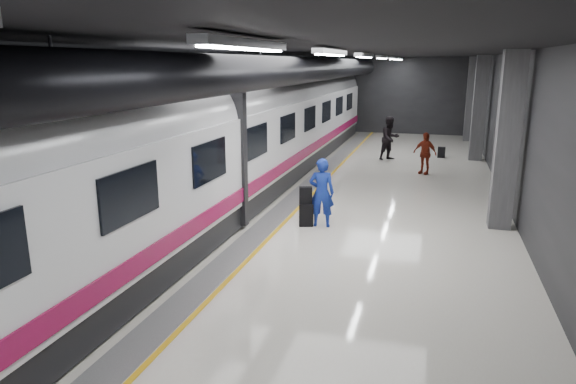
% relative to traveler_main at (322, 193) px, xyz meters
% --- Properties ---
extents(ground, '(40.00, 40.00, 0.00)m').
position_rel_traveler_main_xyz_m(ground, '(-0.06, -0.78, -0.91)').
color(ground, silver).
rests_on(ground, ground).
extents(platform_hall, '(10.02, 40.02, 4.51)m').
position_rel_traveler_main_xyz_m(platform_hall, '(-0.35, 0.18, 2.63)').
color(platform_hall, black).
rests_on(platform_hall, ground).
extents(train, '(3.05, 38.00, 4.05)m').
position_rel_traveler_main_xyz_m(train, '(-3.31, -0.78, 1.16)').
color(train, black).
rests_on(train, ground).
extents(traveler_main, '(0.72, 0.52, 1.81)m').
position_rel_traveler_main_xyz_m(traveler_main, '(0.00, 0.00, 0.00)').
color(traveler_main, '#161DAB').
rests_on(traveler_main, ground).
extents(suitcase_main, '(0.42, 0.33, 0.61)m').
position_rel_traveler_main_xyz_m(suitcase_main, '(-0.39, -0.09, -0.60)').
color(suitcase_main, black).
rests_on(suitcase_main, ground).
extents(shoulder_bag, '(0.37, 0.27, 0.44)m').
position_rel_traveler_main_xyz_m(shoulder_bag, '(-0.41, -0.06, -0.08)').
color(shoulder_bag, black).
rests_on(shoulder_bag, suitcase_main).
extents(traveler_far_a, '(1.18, 1.17, 1.93)m').
position_rel_traveler_main_xyz_m(traveler_far_a, '(0.83, 10.15, 0.06)').
color(traveler_far_a, black).
rests_on(traveler_far_a, ground).
extents(traveler_far_b, '(1.02, 0.76, 1.61)m').
position_rel_traveler_main_xyz_m(traveler_far_b, '(2.40, 7.53, -0.10)').
color(traveler_far_b, maroon).
rests_on(traveler_far_b, ground).
extents(suitcase_far, '(0.34, 0.22, 0.49)m').
position_rel_traveler_main_xyz_m(suitcase_far, '(3.06, 11.33, -0.66)').
color(suitcase_far, black).
rests_on(suitcase_far, ground).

